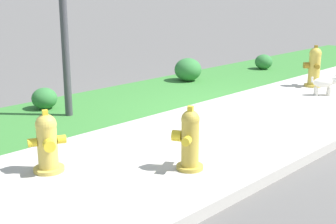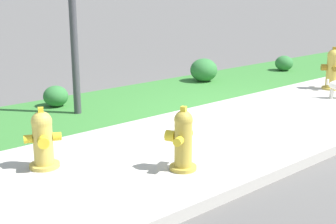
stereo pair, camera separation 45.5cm
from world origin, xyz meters
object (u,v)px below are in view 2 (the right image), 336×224
at_px(shrub_bush_far_verge, 284,63).
at_px(shrub_bush_near_lamp, 56,96).
at_px(fire_hydrant_by_grass_verge, 332,69).
at_px(shrub_bush_mid_verge, 204,70).
at_px(fire_hydrant_far_end, 183,140).
at_px(fire_hydrant_across_street, 43,140).

xyz_separation_m(shrub_bush_far_verge, shrub_bush_near_lamp, (-5.57, 0.45, -0.00)).
relative_size(shrub_bush_far_verge, shrub_bush_near_lamp, 1.02).
relative_size(fire_hydrant_by_grass_verge, shrub_bush_near_lamp, 2.01).
distance_m(shrub_bush_near_lamp, shrub_bush_mid_verge, 3.28).
xyz_separation_m(fire_hydrant_far_end, shrub_bush_mid_verge, (3.58, 3.23, -0.10)).
bearing_deg(shrub_bush_far_verge, shrub_bush_mid_verge, 171.65).
bearing_deg(fire_hydrant_far_end, fire_hydrant_across_street, 110.82).
height_order(fire_hydrant_by_grass_verge, shrub_bush_far_verge, fire_hydrant_by_grass_verge).
height_order(fire_hydrant_by_grass_verge, shrub_bush_mid_verge, fire_hydrant_by_grass_verge).
height_order(fire_hydrant_far_end, fire_hydrant_by_grass_verge, fire_hydrant_by_grass_verge).
bearing_deg(shrub_bush_near_lamp, fire_hydrant_across_street, -120.58).
bearing_deg(fire_hydrant_far_end, fire_hydrant_by_grass_verge, -13.15).
relative_size(fire_hydrant_far_end, shrub_bush_far_verge, 1.72).
bearing_deg(fire_hydrant_across_street, fire_hydrant_by_grass_verge, -155.22).
bearing_deg(shrub_bush_mid_verge, shrub_bush_near_lamp, 177.94).
bearing_deg(fire_hydrant_across_street, fire_hydrant_far_end, 160.75).
distance_m(fire_hydrant_across_street, fire_hydrant_far_end, 1.49).
distance_m(fire_hydrant_far_end, fire_hydrant_by_grass_verge, 4.96).
relative_size(fire_hydrant_far_end, shrub_bush_near_lamp, 1.75).
relative_size(fire_hydrant_by_grass_verge, shrub_bush_mid_verge, 1.46).
bearing_deg(shrub_bush_far_verge, shrub_bush_near_lamp, 175.34).
xyz_separation_m(fire_hydrant_across_street, shrub_bush_near_lamp, (1.38, 2.33, -0.15)).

